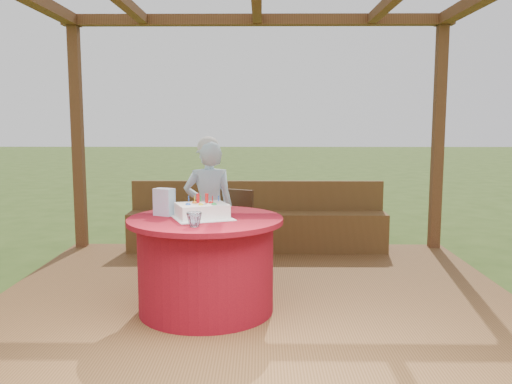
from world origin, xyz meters
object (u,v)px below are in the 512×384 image
Objects in this scene: table at (206,264)px; birthday_cake at (202,211)px; elderly_woman at (209,207)px; drinking_glass at (194,219)px; gift_bag at (164,202)px; chair at (231,229)px; bench at (257,228)px.

birthday_cake reaches higher than table.
drinking_glass is (0.02, -1.34, 0.12)m from elderly_woman.
chair is at bearing 89.39° from gift_bag.
table is at bearing -100.69° from bench.
chair is 1.53m from drinking_glass.
bench reaches higher than table.
birthday_cake is 0.34m from gift_bag.
table is at bearing -86.10° from elderly_woman.
bench is 2.20m from birthday_cake.
birthday_cake is 0.35m from drinking_glass.
birthday_cake is at bearing -150.65° from table.
elderly_woman reaches higher than chair.
bench is at bearing 79.93° from drinking_glass.
chair is (-0.25, -0.96, 0.18)m from bench.
birthday_cake reaches higher than drinking_glass.
bench is 1.27m from elderly_woman.
elderly_woman is (-0.21, -0.14, 0.24)m from chair.
table is 5.61× the size of gift_bag.
chair is at bearing 81.54° from birthday_cake.
bench is 2.19m from gift_bag.
elderly_woman is at bearing -112.53° from bench.
bench is 13.77× the size of gift_bag.
elderly_woman is 6.26× the size of gift_bag.
birthday_cake is 2.55× the size of gift_bag.
table is 1.48× the size of chair.
bench is 26.63× the size of drinking_glass.
birthday_cake is (-0.42, -2.09, 0.55)m from bench.
birthday_cake is at bearing 4.55° from gift_bag.
gift_bag is (-0.31, 0.12, 0.05)m from birthday_cake.
bench is 2.20× the size of elderly_woman.
elderly_woman reaches higher than drinking_glass.
chair is 3.80× the size of gift_bag.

